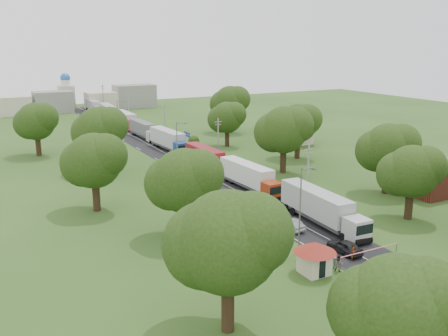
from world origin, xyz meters
TOP-DOWN VIEW (x-y plane):
  - ground at (0.00, 0.00)m, footprint 260.00×260.00m
  - road at (0.00, 20.00)m, footprint 8.00×200.00m
  - boom_barrier at (-1.36, -25.00)m, footprint 9.22×0.35m
  - guard_booth at (-7.20, -25.00)m, footprint 4.40×4.40m
  - kiosk at (-7.00, -40.00)m, footprint 2.30×2.30m
  - guard_rail at (-5.00, -35.00)m, footprint 0.10×17.00m
  - info_sign at (5.20, 35.00)m, footprint 0.12×3.10m
  - pole_1 at (5.50, -7.00)m, footprint 1.60×0.24m
  - pole_2 at (5.50, 21.00)m, footprint 1.60×0.24m
  - pole_3 at (5.50, 49.00)m, footprint 1.60×0.24m
  - pole_4 at (5.50, 77.00)m, footprint 1.60×0.24m
  - pole_5 at (5.50, 105.00)m, footprint 1.60×0.24m
  - lamp_0 at (-5.35, -20.00)m, footprint 2.03×0.22m
  - lamp_1 at (-5.35, 15.00)m, footprint 2.03×0.22m
  - lamp_2 at (-5.35, 50.00)m, footprint 2.03×0.22m
  - tree_2 at (13.99, -17.86)m, footprint 8.00×8.00m
  - tree_3 at (19.99, -7.84)m, footprint 8.80×8.80m
  - tree_4 at (12.99, 10.17)m, footprint 9.60×9.60m
  - tree_5 at (21.99, 18.16)m, footprint 8.80×8.80m
  - tree_6 at (14.99, 35.14)m, footprint 8.00×8.00m
  - tree_7 at (23.99, 50.17)m, footprint 9.60×9.60m
  - tree_8 at (-14.01, -41.86)m, footprint 8.00×8.00m
  - tree_9 at (-20.01, -29.83)m, footprint 9.60×9.60m
  - tree_10 at (-15.01, -9.84)m, footprint 8.80×8.80m
  - tree_11 at (-22.01, 5.16)m, footprint 8.80×8.80m
  - tree_12 at (-16.01, 25.17)m, footprint 9.60×9.60m
  - tree_13 at (-24.01, 45.16)m, footprint 8.80×8.80m
  - house_brick at (26.00, -12.00)m, footprint 8.60×6.60m
  - house_cream at (30.00, 30.00)m, footprint 10.08×10.08m
  - distant_town at (0.68, 110.00)m, footprint 52.00×8.00m
  - church at (-4.00, 118.00)m, footprint 5.00×5.00m
  - truck_0 at (2.29, -14.11)m, footprint 3.25×15.72m
  - truck_1 at (2.11, 3.53)m, footprint 3.18×15.10m
  - truck_2 at (1.91, 18.65)m, footprint 2.73×14.40m
  - truck_3 at (1.78, 37.04)m, footprint 3.40×15.79m
  - truck_4 at (1.67, 53.30)m, footprint 2.72×14.20m
  - truck_5 at (2.37, 69.61)m, footprint 2.66×15.22m
  - truck_6 at (2.17, 86.57)m, footprint 3.55×15.75m
  - truck_7 at (1.82, 103.72)m, footprint 2.89×14.73m
  - car_lane_front at (-1.00, -22.54)m, footprint 2.08×4.61m
  - car_lane_mid at (-2.21, -13.76)m, footprint 1.79×4.41m
  - car_lane_rear at (-3.00, -10.27)m, footprint 2.19×4.80m
  - car_verge_near at (7.58, 11.07)m, footprint 3.20×5.79m
  - car_verge_far at (5.50, 29.37)m, footprint 2.37×4.64m
  - pedestrian_near at (-1.53, -24.50)m, footprint 0.78×0.75m
  - pedestrian_booth at (-4.80, -26.00)m, footprint 1.08×1.05m

SIDE VIEW (x-z plane):
  - ground at x=0.00m, z-range 0.00..0.00m
  - road at x=0.00m, z-range -0.02..0.02m
  - guard_rail at x=-5.00m, z-range -0.85..0.85m
  - car_lane_rear at x=-3.00m, z-range 0.00..1.36m
  - car_lane_mid at x=-2.21m, z-range 0.00..1.42m
  - car_verge_far at x=5.50m, z-range 0.00..1.51m
  - car_verge_near at x=7.58m, z-range 0.00..1.53m
  - car_lane_front at x=-1.00m, z-range 0.00..1.54m
  - pedestrian_booth at x=-4.80m, z-range 0.00..1.75m
  - boom_barrier at x=-1.36m, z-range 0.30..1.48m
  - pedestrian_near at x=-1.53m, z-range 0.00..1.80m
  - kiosk at x=-7.00m, z-range 0.02..2.43m
  - truck_4 at x=1.67m, z-range 0.12..4.05m
  - truck_2 at x=1.91m, z-range 0.12..4.11m
  - truck_7 at x=1.82m, z-range 0.12..4.20m
  - guard_booth at x=-7.20m, z-range 0.44..3.89m
  - truck_1 at x=2.11m, z-range 0.13..4.30m
  - truck_5 at x=2.37m, z-range 0.13..4.35m
  - truck_0 at x=2.29m, z-range 0.13..4.48m
  - truck_6 at x=2.17m, z-range 0.13..4.48m
  - truck_3 at x=1.78m, z-range 0.13..4.50m
  - house_brick at x=26.00m, z-range 0.05..5.25m
  - info_sign at x=5.20m, z-range 0.95..5.05m
  - distant_town at x=0.68m, z-range -0.51..7.49m
  - house_cream at x=30.00m, z-range 0.74..6.54m
  - pole_1 at x=5.50m, z-range 0.18..9.18m
  - pole_2 at x=5.50m, z-range 0.18..9.18m
  - pole_3 at x=5.50m, z-range 0.18..9.18m
  - pole_4 at x=5.50m, z-range 0.18..9.18m
  - pole_5 at x=5.50m, z-range 0.18..9.18m
  - church at x=-4.00m, z-range -0.76..11.54m
  - lamp_0 at x=-5.35m, z-range 0.55..10.55m
  - lamp_1 at x=-5.35m, z-range 0.55..10.55m
  - lamp_2 at x=-5.35m, z-range 0.55..10.55m
  - tree_2 at x=13.99m, z-range 1.55..11.65m
  - tree_6 at x=14.99m, z-range 1.55..11.65m
  - tree_8 at x=-14.01m, z-range 1.55..11.65m
  - tree_3 at x=19.99m, z-range 1.69..12.76m
  - tree_5 at x=21.99m, z-range 1.69..12.76m
  - tree_10 at x=-15.01m, z-range 1.69..12.76m
  - tree_11 at x=-22.01m, z-range 1.69..12.76m
  - tree_13 at x=-24.01m, z-range 1.69..12.76m
  - tree_4 at x=12.99m, z-range 1.83..13.88m
  - tree_7 at x=23.99m, z-range 1.83..13.88m
  - tree_9 at x=-20.01m, z-range 1.83..13.88m
  - tree_12 at x=-16.01m, z-range 1.83..13.88m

